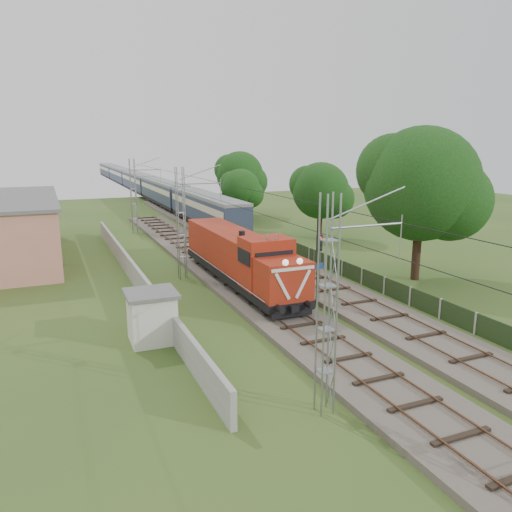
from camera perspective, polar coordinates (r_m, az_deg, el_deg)
name	(u,v)px	position (r m, az deg, el deg)	size (l,w,h in m)	color
ground	(296,327)	(26.96, 4.56, -8.13)	(140.00, 140.00, 0.00)	#31521E
track_main	(247,289)	(32.93, -1.06, -3.84)	(4.20, 70.00, 0.45)	#6B6054
track_side	(245,247)	(46.45, -1.32, 1.09)	(4.20, 80.00, 0.45)	#6B6054
catenary	(182,223)	(35.83, -8.48, 3.73)	(3.31, 70.00, 8.00)	gray
boundary_wall	(134,273)	(35.80, -13.81, -1.91)	(0.25, 40.00, 1.50)	#9E9E99
station_building	(6,228)	(46.92, -26.68, 2.88)	(8.40, 20.40, 5.22)	tan
fence	(385,286)	(33.32, 14.48, -3.31)	(0.12, 32.00, 1.20)	black
locomotive	(240,257)	(33.59, -1.88, -0.08)	(2.81, 16.04, 4.07)	black
coach_rake	(138,181)	(99.33, -13.33, 8.32)	(2.89, 108.16, 3.34)	black
signal_post	(319,257)	(29.74, 7.17, -0.08)	(0.49, 0.38, 4.42)	black
relay_hut	(152,316)	(25.21, -11.81, -6.77)	(2.51, 2.51, 2.55)	silver
tree_a	(423,185)	(36.74, 18.51, 7.67)	(8.34, 7.94, 10.81)	#3B2518
tree_b	(321,191)	(51.13, 7.47, 7.34)	(5.99, 5.70, 7.76)	#3B2518
tree_c	(241,189)	(61.74, -1.70, 7.66)	(5.05, 4.81, 6.55)	#3B2518
tree_d	(241,176)	(67.74, -1.78, 9.18)	(6.60, 6.28, 8.55)	#3B2518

